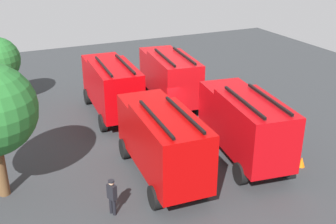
% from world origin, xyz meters
% --- Properties ---
extents(ground_plane, '(47.78, 47.78, 0.00)m').
position_xyz_m(ground_plane, '(0.00, 0.00, 0.00)').
color(ground_plane, '#2D3033').
extents(fire_truck_0, '(7.47, 3.56, 3.88)m').
position_xyz_m(fire_truck_0, '(-4.54, -2.38, 2.15)').
color(fire_truck_0, '#AE070C').
rests_on(fire_truck_0, ground).
extents(fire_truck_1, '(7.43, 3.40, 3.88)m').
position_xyz_m(fire_truck_1, '(4.35, -2.08, 2.15)').
color(fire_truck_1, '#B60B10').
rests_on(fire_truck_1, ground).
extents(fire_truck_2, '(7.32, 3.07, 3.88)m').
position_xyz_m(fire_truck_2, '(-4.54, 2.39, 2.15)').
color(fire_truck_2, '#AD0505').
rests_on(fire_truck_2, ground).
extents(fire_truck_3, '(7.32, 3.07, 3.88)m').
position_xyz_m(fire_truck_3, '(4.11, 2.25, 2.15)').
color(fire_truck_3, '#BA0409').
rests_on(fire_truck_3, ground).
extents(firefighter_0, '(0.42, 0.30, 1.83)m').
position_xyz_m(firefighter_0, '(-2.94, -0.26, 1.04)').
color(firefighter_0, black).
rests_on(firefighter_0, ground).
extents(firefighter_1, '(0.48, 0.39, 1.71)m').
position_xyz_m(firefighter_1, '(-6.37, 5.55, 0.96)').
color(firefighter_1, black).
rests_on(firefighter_1, ground).
extents(traffic_cone_0, '(0.47, 0.47, 0.68)m').
position_xyz_m(traffic_cone_0, '(7.11, -3.98, 0.34)').
color(traffic_cone_0, '#F2600C').
rests_on(traffic_cone_0, ground).
extents(traffic_cone_1, '(0.39, 0.39, 0.56)m').
position_xyz_m(traffic_cone_1, '(-6.61, -4.74, 0.28)').
color(traffic_cone_1, '#F2600C').
rests_on(traffic_cone_1, ground).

